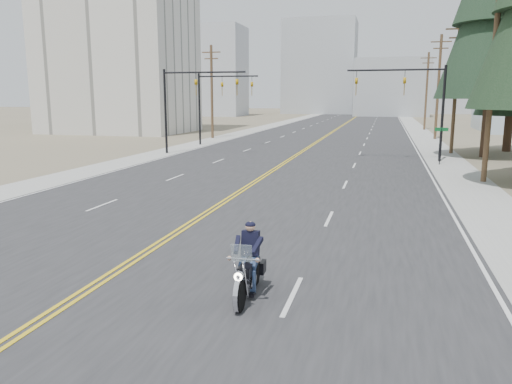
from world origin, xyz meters
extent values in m
cube|color=#303033|center=(0.00, 70.00, 0.01)|extent=(20.00, 200.00, 0.01)
cube|color=#A5A5A0|center=(-11.50, 70.00, 0.01)|extent=(3.00, 200.00, 0.01)
cube|color=#A5A5A0|center=(11.50, 70.00, 0.01)|extent=(3.00, 200.00, 0.01)
cylinder|color=black|center=(-11.00, 32.00, 3.50)|extent=(0.20, 0.20, 7.00)
cylinder|color=black|center=(-7.50, 32.00, 6.70)|extent=(7.00, 0.14, 0.14)
imported|color=#BF8C0C|center=(-8.20, 32.00, 6.05)|extent=(0.21, 0.26, 1.30)
imported|color=#BF8C0C|center=(-4.70, 32.00, 6.05)|extent=(0.21, 0.26, 1.30)
cylinder|color=black|center=(11.00, 32.00, 3.50)|extent=(0.20, 0.20, 7.00)
cylinder|color=black|center=(7.50, 32.00, 6.70)|extent=(7.00, 0.14, 0.14)
imported|color=#BF8C0C|center=(8.20, 32.00, 6.05)|extent=(0.21, 0.26, 1.30)
imported|color=#BF8C0C|center=(4.70, 32.00, 6.05)|extent=(0.21, 0.26, 1.30)
cylinder|color=black|center=(-11.00, 40.00, 3.50)|extent=(0.20, 0.20, 7.00)
cylinder|color=black|center=(-8.00, 40.00, 6.70)|extent=(6.00, 0.14, 0.14)
imported|color=#BF8C0C|center=(-8.60, 40.00, 6.05)|extent=(0.21, 0.26, 1.30)
imported|color=#BF8C0C|center=(-5.60, 40.00, 6.05)|extent=(0.21, 0.26, 1.30)
cylinder|color=black|center=(10.80, 30.00, 1.30)|extent=(0.06, 0.06, 2.60)
cube|color=#0C5926|center=(10.80, 30.00, 2.50)|extent=(0.90, 0.03, 0.25)
cylinder|color=brown|center=(12.50, 23.00, 5.75)|extent=(0.30, 0.30, 11.50)
cylinder|color=brown|center=(12.50, 38.00, 5.50)|extent=(0.30, 0.30, 11.00)
cube|color=brown|center=(12.50, 38.00, 10.20)|extent=(2.20, 0.12, 0.12)
cube|color=brown|center=(12.50, 38.00, 9.50)|extent=(1.60, 0.12, 0.12)
cylinder|color=brown|center=(12.50, 53.00, 5.75)|extent=(0.30, 0.30, 11.50)
cube|color=brown|center=(12.50, 53.00, 10.70)|extent=(2.20, 0.12, 0.12)
cube|color=brown|center=(12.50, 53.00, 10.00)|extent=(1.60, 0.12, 0.12)
cylinder|color=brown|center=(12.50, 70.00, 5.50)|extent=(0.30, 0.30, 11.00)
cube|color=brown|center=(12.50, 70.00, 10.20)|extent=(2.20, 0.12, 0.12)
cube|color=brown|center=(12.50, 70.00, 9.50)|extent=(1.60, 0.12, 0.12)
cylinder|color=brown|center=(-12.50, 48.00, 5.25)|extent=(0.30, 0.30, 10.50)
cube|color=brown|center=(-12.50, 48.00, 9.70)|extent=(2.20, 0.12, 0.12)
cube|color=brown|center=(-12.50, 48.00, 9.00)|extent=(1.60, 0.12, 0.12)
cube|color=silver|center=(-28.00, 55.00, 15.00)|extent=(18.00, 14.00, 30.00)
cube|color=#B7BCC6|center=(-35.00, 115.00, 11.00)|extent=(14.00, 12.00, 22.00)
cube|color=#ADB2B7|center=(8.00, 125.00, 7.00)|extent=(18.00, 14.00, 14.00)
cube|color=#ADB2B7|center=(-12.00, 140.00, 13.00)|extent=(20.00, 15.00, 26.00)
cube|color=#B7BCC6|center=(25.00, 150.00, 6.00)|extent=(14.00, 14.00, 12.00)
cube|color=#ADB2B7|center=(-50.00, 130.00, 8.00)|extent=(12.00, 12.00, 16.00)
cylinder|color=#382619|center=(14.73, 35.88, 2.30)|extent=(0.80, 0.80, 4.60)
cone|color=black|center=(14.73, 35.88, 11.49)|extent=(8.27, 8.27, 13.79)
cylinder|color=#382619|center=(17.43, 40.91, 1.58)|extent=(0.74, 0.74, 3.17)
camera|label=1|loc=(6.98, -7.18, 4.74)|focal=35.00mm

